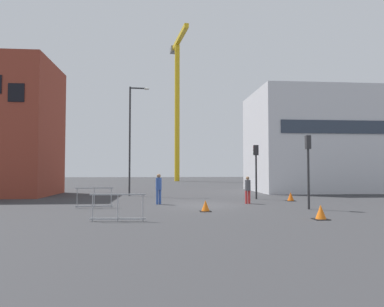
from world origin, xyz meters
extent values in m
plane|color=#333335|center=(0.00, 0.00, 0.00)|extent=(160.00, 160.00, 0.00)
cube|color=brown|center=(-14.76, 8.72, 5.23)|extent=(7.65, 7.16, 10.47)
cube|color=black|center=(-12.46, 5.12, 7.38)|extent=(1.10, 0.06, 1.30)
cube|color=silver|center=(12.75, 12.45, 4.65)|extent=(12.95, 9.06, 9.31)
cube|color=#2D3847|center=(12.75, 7.88, 5.56)|extent=(10.87, 0.08, 1.10)
cylinder|color=gold|center=(0.46, 43.55, 12.25)|extent=(0.90, 0.90, 24.51)
cube|color=gold|center=(0.75, 41.45, 24.91)|extent=(2.36, 12.14, 0.70)
cube|color=slate|center=(-0.07, 47.41, 24.91)|extent=(1.43, 1.95, 1.10)
cylinder|color=#2D2D30|center=(-4.86, 7.74, 4.27)|extent=(0.14, 0.14, 8.54)
cube|color=#2D2D30|center=(-4.22, 7.79, 8.44)|extent=(1.29, 0.19, 0.10)
ellipsoid|color=silver|center=(-3.57, 7.83, 8.42)|extent=(0.44, 0.24, 0.16)
cylinder|color=#232326|center=(4.12, 3.74, 1.51)|extent=(0.12, 0.12, 3.02)
cube|color=#232326|center=(4.12, 3.74, 3.37)|extent=(0.37, 0.37, 0.70)
sphere|color=red|center=(3.99, 3.87, 3.59)|extent=(0.11, 0.11, 0.11)
sphere|color=#3C2905|center=(3.99, 3.87, 3.37)|extent=(0.11, 0.11, 0.11)
sphere|color=#07330F|center=(3.99, 3.87, 3.15)|extent=(0.11, 0.11, 0.11)
cylinder|color=#2D2D30|center=(5.11, -2.75, 1.54)|extent=(0.12, 0.12, 3.08)
cube|color=#2D2D30|center=(5.11, -2.75, 3.43)|extent=(0.26, 0.29, 0.70)
sphere|color=#390605|center=(5.12, -2.57, 3.65)|extent=(0.11, 0.11, 0.11)
sphere|color=#3C2905|center=(5.12, -2.57, 3.43)|extent=(0.11, 0.11, 0.11)
sphere|color=green|center=(5.12, -2.57, 3.21)|extent=(0.11, 0.11, 0.11)
cylinder|color=#33519E|center=(-2.63, 0.52, 0.42)|extent=(0.14, 0.14, 0.84)
cylinder|color=#33519E|center=(-2.48, 0.64, 0.42)|extent=(0.14, 0.14, 0.84)
cylinder|color=#33519E|center=(-2.55, 0.58, 1.20)|extent=(0.34, 0.34, 0.70)
sphere|color=#8C6647|center=(-2.55, 0.58, 1.66)|extent=(0.23, 0.23, 0.23)
cylinder|color=red|center=(2.64, 0.51, 0.38)|extent=(0.14, 0.14, 0.77)
cylinder|color=red|center=(2.83, 0.57, 0.38)|extent=(0.14, 0.14, 0.77)
cylinder|color=#4C4C51|center=(2.74, 0.54, 1.09)|extent=(0.34, 0.34, 0.64)
sphere|color=#8C6647|center=(2.74, 0.54, 1.51)|extent=(0.21, 0.21, 0.21)
cube|color=gray|center=(-5.93, -1.18, 1.05)|extent=(1.95, 0.12, 0.06)
cube|color=gray|center=(-5.93, -1.18, 0.10)|extent=(1.95, 0.12, 0.06)
cylinder|color=gray|center=(-6.81, -1.21, 0.53)|extent=(0.04, 0.04, 1.05)
cylinder|color=gray|center=(-5.93, -1.18, 0.53)|extent=(0.04, 0.04, 1.05)
cylinder|color=gray|center=(-5.05, -1.16, 0.53)|extent=(0.04, 0.04, 1.05)
cube|color=#9EA0A5|center=(-4.11, -6.31, 1.05)|extent=(2.18, 0.20, 0.06)
cube|color=#9EA0A5|center=(-4.11, -6.31, 0.10)|extent=(2.18, 0.20, 0.06)
cylinder|color=#9EA0A5|center=(-5.09, -6.25, 0.53)|extent=(0.04, 0.04, 1.05)
cylinder|color=#9EA0A5|center=(-4.11, -6.31, 0.53)|extent=(0.04, 0.04, 1.05)
cylinder|color=#9EA0A5|center=(-3.13, -6.37, 0.53)|extent=(0.04, 0.04, 1.05)
cube|color=black|center=(-0.28, -3.29, 0.01)|extent=(0.54, 0.54, 0.03)
cone|color=orange|center=(-0.28, -3.29, 0.27)|extent=(0.42, 0.42, 0.55)
cube|color=black|center=(4.03, -6.49, 0.01)|extent=(0.59, 0.59, 0.03)
cone|color=orange|center=(4.03, -6.49, 0.30)|extent=(0.45, 0.45, 0.60)
cube|color=black|center=(5.94, 2.10, 0.01)|extent=(0.56, 0.56, 0.03)
cone|color=#E55B0F|center=(5.94, 2.10, 0.29)|extent=(0.43, 0.43, 0.57)
camera|label=1|loc=(-2.45, -20.72, 2.01)|focal=33.87mm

